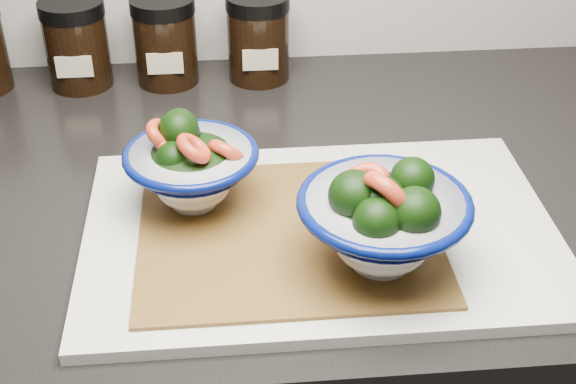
{
  "coord_description": "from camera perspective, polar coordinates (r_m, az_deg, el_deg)",
  "views": [
    {
      "loc": [
        0.07,
        0.72,
        1.37
      ],
      "look_at": [
        0.13,
        1.32,
        0.96
      ],
      "focal_mm": 50.0,
      "sensor_mm": 36.0,
      "label": 1
    }
  ],
  "objects": [
    {
      "name": "countertop",
      "position": [
        0.88,
        -9.09,
        -0.2
      ],
      "size": [
        3.5,
        0.6,
        0.04
      ],
      "primitive_type": "cube",
      "color": "black",
      "rests_on": "cabinet"
    },
    {
      "name": "cutting_board",
      "position": [
        0.77,
        2.31,
        -2.86
      ],
      "size": [
        0.45,
        0.3,
        0.01
      ],
      "primitive_type": "cube",
      "color": "silver",
      "rests_on": "countertop"
    },
    {
      "name": "bamboo_mat",
      "position": [
        0.76,
        0.0,
        -2.89
      ],
      "size": [
        0.28,
        0.24,
        0.0
      ],
      "primitive_type": "cube",
      "color": "olive",
      "rests_on": "cutting_board"
    },
    {
      "name": "bowl_left",
      "position": [
        0.78,
        -6.99,
        1.95
      ],
      "size": [
        0.13,
        0.13,
        0.1
      ],
      "rotation": [
        0.0,
        0.0,
        0.4
      ],
      "color": "white",
      "rests_on": "bamboo_mat"
    },
    {
      "name": "bowl_right",
      "position": [
        0.69,
        6.79,
        -1.92
      ],
      "size": [
        0.15,
        0.15,
        0.12
      ],
      "rotation": [
        0.0,
        0.0,
        -0.43
      ],
      "color": "white",
      "rests_on": "bamboo_mat"
    },
    {
      "name": "spice_jar_b",
      "position": [
        1.07,
        -14.81,
        10.16
      ],
      "size": [
        0.08,
        0.08,
        0.11
      ],
      "color": "black",
      "rests_on": "countertop"
    },
    {
      "name": "spice_jar_c",
      "position": [
        1.05,
        -8.72,
        10.6
      ],
      "size": [
        0.08,
        0.08,
        0.11
      ],
      "color": "black",
      "rests_on": "countertop"
    },
    {
      "name": "spice_jar_d",
      "position": [
        1.05,
        -2.12,
        10.94
      ],
      "size": [
        0.08,
        0.08,
        0.11
      ],
      "color": "black",
      "rests_on": "countertop"
    }
  ]
}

